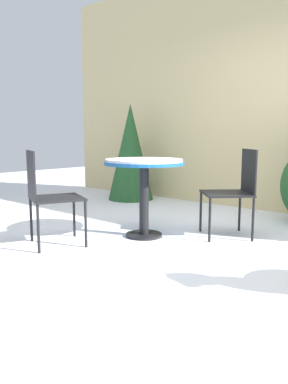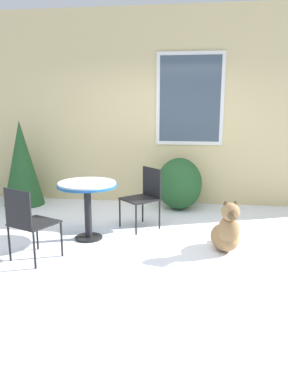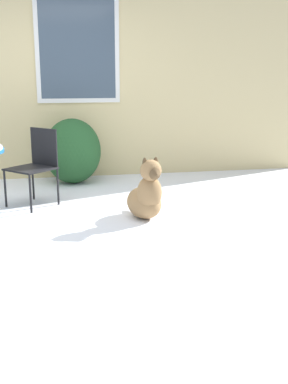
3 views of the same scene
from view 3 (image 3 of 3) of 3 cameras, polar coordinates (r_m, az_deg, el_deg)
ground_plane at (r=4.99m, az=-12.43°, el=-3.55°), size 16.00×16.00×0.00m
house_wall at (r=6.97m, az=-12.56°, el=15.37°), size 8.00×0.10×3.35m
shrub_left at (r=6.60m, az=-8.46°, el=4.81°), size 0.76×0.70×0.88m
patio_chair_near_table at (r=5.57m, az=-12.71°, el=3.35°), size 0.63×0.63×0.86m
dog at (r=4.93m, az=0.25°, el=-0.53°), size 0.42×0.70×0.67m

